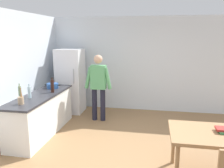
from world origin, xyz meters
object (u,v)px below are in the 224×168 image
at_px(refrigerator, 71,81).
at_px(bottle_wine_dark, 52,86).
at_px(cooking_pot, 53,86).
at_px(bottle_vinegar_tall, 20,92).
at_px(person, 98,83).
at_px(dining_table, 218,138).
at_px(utensil_jar, 21,100).
at_px(bottle_water_clear, 29,92).

bearing_deg(refrigerator, bottle_wine_dark, -86.88).
xyz_separation_m(cooking_pot, bottle_vinegar_tall, (-0.22, -1.05, 0.08)).
bearing_deg(person, dining_table, -42.41).
bearing_deg(utensil_jar, person, 59.29).
distance_m(person, dining_table, 3.20).
bearing_deg(bottle_vinegar_tall, person, 48.32).
height_order(refrigerator, bottle_vinegar_tall, refrigerator).
bearing_deg(utensil_jar, refrigerator, 87.36).
bearing_deg(refrigerator, cooking_pot, -96.69).
xyz_separation_m(person, bottle_vinegar_tall, (-1.28, -1.44, 0.06)).
bearing_deg(cooking_pot, refrigerator, 83.31).
xyz_separation_m(cooking_pot, bottle_wine_dark, (0.18, -0.40, 0.09)).
height_order(person, bottle_wine_dark, person).
bearing_deg(cooking_pot, person, 20.33).
distance_m(utensil_jar, bottle_vinegar_tall, 0.41).
distance_m(refrigerator, cooking_pot, 0.96).
bearing_deg(bottle_water_clear, bottle_wine_dark, 65.92).
bearing_deg(refrigerator, person, -30.23).
bearing_deg(person, cooking_pot, -159.67).
bearing_deg(bottle_vinegar_tall, bottle_wine_dark, 57.78).
relative_size(utensil_jar, bottle_wine_dark, 0.94).
height_order(person, bottle_vinegar_tall, person).
height_order(dining_table, bottle_wine_dark, bottle_wine_dark).
height_order(dining_table, cooking_pot, cooking_pot).
bearing_deg(utensil_jar, bottle_water_clear, 98.82).
distance_m(refrigerator, person, 1.10).
distance_m(bottle_wine_dark, bottle_vinegar_tall, 0.76).
height_order(dining_table, bottle_vinegar_tall, bottle_vinegar_tall).
relative_size(utensil_jar, bottle_water_clear, 1.07).
bearing_deg(cooking_pot, bottle_water_clear, -93.80).
bearing_deg(dining_table, refrigerator, 140.71).
xyz_separation_m(dining_table, bottle_wine_dark, (-3.23, 1.35, 0.37)).
bearing_deg(bottle_wine_dark, bottle_water_clear, -114.08).
relative_size(person, bottle_water_clear, 5.67).
relative_size(cooking_pot, utensil_jar, 1.25).
xyz_separation_m(refrigerator, bottle_wine_dark, (0.07, -1.35, 0.15)).
xyz_separation_m(refrigerator, bottle_water_clear, (-0.17, -1.90, 0.13)).
xyz_separation_m(refrigerator, utensil_jar, (-0.11, -2.33, 0.08)).
bearing_deg(bottle_wine_dark, dining_table, -22.72).
relative_size(cooking_pot, bottle_wine_dark, 1.18).
distance_m(person, bottle_vinegar_tall, 1.93).
xyz_separation_m(refrigerator, cooking_pot, (-0.11, -0.95, 0.06)).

